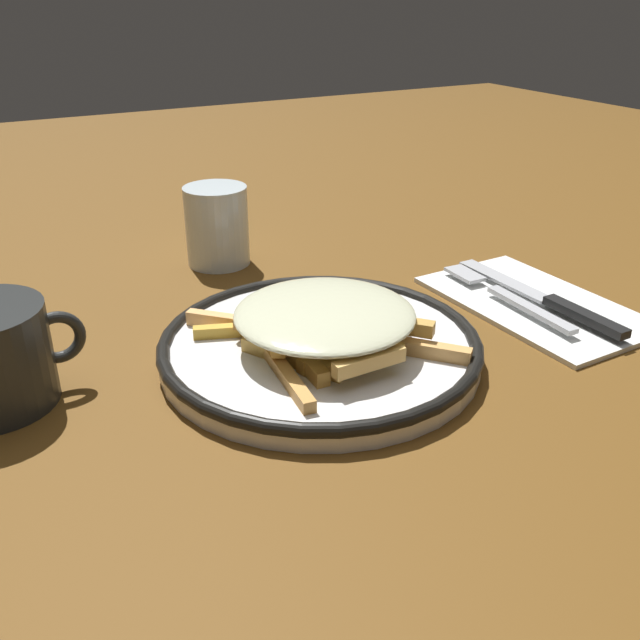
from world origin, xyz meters
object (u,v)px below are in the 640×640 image
plate (320,346)px  fork (506,296)px  water_glass (217,226)px  fries_heap (324,321)px  napkin (535,301)px  knife (551,301)px

plate → fork: bearing=1.4°
plate → water_glass: (0.01, 0.25, 0.03)m
plate → fries_heap: (0.00, -0.01, 0.03)m
plate → water_glass: size_ratio=3.09×
napkin → knife: size_ratio=1.04×
plate → napkin: bearing=-1.7°
fork → knife: knife is taller
napkin → plate: bearing=178.3°
fries_heap → napkin: 0.24m
knife → water_glass: size_ratio=2.39×
plate → napkin: (0.24, -0.01, -0.01)m
fries_heap → water_glass: (0.01, 0.26, 0.01)m
plate → fork: size_ratio=1.54×
plate → napkin: plate is taller
napkin → water_glass: (-0.23, 0.26, 0.04)m
fork → water_glass: bearing=129.7°
plate → fork: (0.21, 0.01, 0.00)m
fork → knife: (0.03, -0.03, 0.00)m
plate → knife: bearing=-6.2°
water_glass → knife: bearing=-50.0°
fries_heap → water_glass: 0.26m
plate → knife: size_ratio=1.29×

